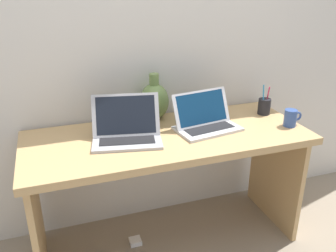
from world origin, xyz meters
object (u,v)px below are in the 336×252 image
Objects in this scene: green_vase at (154,101)px; laptop_right at (205,119)px; laptop_left at (127,129)px; pen_cup at (264,106)px; power_brick at (135,241)px; coffee_mug at (291,118)px.

laptop_right is at bearing -45.96° from green_vase.
pen_cup is at bearing 5.40° from laptop_left.
laptop_left reaches higher than laptop_right.
green_vase is at bearing 47.16° from power_brick.
laptop_right is 0.33m from green_vase.
laptop_right is 3.43× the size of coffee_mug.
laptop_right reaches higher than power_brick.
coffee_mug is at bearing -8.14° from laptop_left.
laptop_left is 0.45m from laptop_right.
coffee_mug is 0.22m from pen_cup.
laptop_right is at bearing -169.01° from pen_cup.
green_vase is 1.47× the size of pen_cup.
green_vase is (-0.23, 0.23, 0.06)m from laptop_right.
coffee_mug reaches higher than power_brick.
power_brick is (-0.90, 0.15, -0.76)m from coffee_mug.
pen_cup reaches higher than power_brick.
power_brick is at bearing 177.72° from laptop_right.
green_vase is 3.96× the size of power_brick.
laptop_right is at bearing 164.67° from coffee_mug.
laptop_right is 0.87m from power_brick.
laptop_right reaches higher than pen_cup.
coffee_mug is at bearing -27.38° from green_vase.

